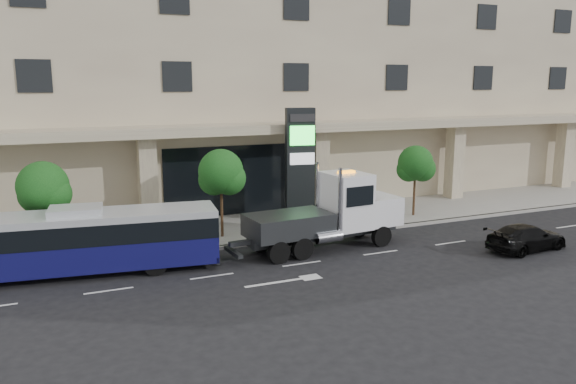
% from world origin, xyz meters
% --- Properties ---
extents(ground, '(120.00, 120.00, 0.00)m').
position_xyz_m(ground, '(0.00, 0.00, 0.00)').
color(ground, black).
rests_on(ground, ground).
extents(sidewalk, '(120.00, 6.00, 0.15)m').
position_xyz_m(sidewalk, '(0.00, 5.00, 0.07)').
color(sidewalk, gray).
rests_on(sidewalk, ground).
extents(curb, '(120.00, 0.30, 0.15)m').
position_xyz_m(curb, '(0.00, 2.00, 0.07)').
color(curb, gray).
rests_on(curb, ground).
extents(convention_center, '(60.00, 17.60, 20.00)m').
position_xyz_m(convention_center, '(-0.00, 15.42, 9.97)').
color(convention_center, tan).
rests_on(convention_center, ground).
extents(tree_left, '(2.27, 2.20, 4.22)m').
position_xyz_m(tree_left, '(-9.97, 3.59, 3.11)').
color(tree_left, '#422B19').
rests_on(tree_left, sidewalk).
extents(tree_mid, '(2.28, 2.20, 4.38)m').
position_xyz_m(tree_mid, '(-1.97, 3.59, 3.26)').
color(tree_mid, '#422B19').
rests_on(tree_mid, sidewalk).
extents(tree_right, '(2.10, 2.00, 4.04)m').
position_xyz_m(tree_right, '(9.53, 3.59, 3.04)').
color(tree_right, '#422B19').
rests_on(tree_right, sidewalk).
extents(city_bus, '(11.34, 3.77, 2.82)m').
position_xyz_m(city_bus, '(-8.87, 0.88, 1.43)').
color(city_bus, black).
rests_on(city_bus, ground).
extents(tow_truck, '(8.76, 2.73, 3.97)m').
position_xyz_m(tow_truck, '(2.32, 0.15, 1.63)').
color(tow_truck, '#2D3033').
rests_on(tow_truck, ground).
extents(black_sedan, '(4.35, 2.08, 1.22)m').
position_xyz_m(black_sedan, '(10.45, -3.84, 0.61)').
color(black_sedan, black).
rests_on(black_sedan, ground).
extents(signage_pylon, '(1.62, 0.82, 6.22)m').
position_xyz_m(signage_pylon, '(2.83, 4.83, 3.31)').
color(signage_pylon, black).
rests_on(signage_pylon, sidewalk).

